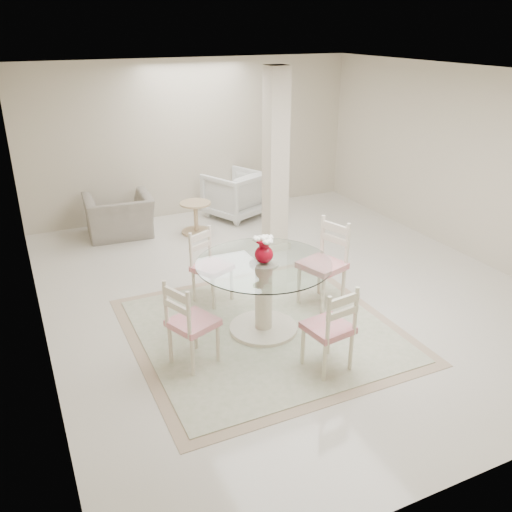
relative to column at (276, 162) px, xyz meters
name	(u,v)px	position (x,y,z in m)	size (l,w,h in m)	color
ground	(285,287)	(-0.50, -1.30, -1.35)	(7.00, 7.00, 0.00)	silver
room_shell	(288,148)	(-0.50, -1.30, 0.51)	(6.02, 7.02, 2.71)	beige
column	(276,162)	(0.00, 0.00, 0.00)	(0.30, 0.30, 2.70)	beige
area_rug	(263,330)	(-1.24, -2.16, -1.34)	(2.91, 2.91, 0.02)	tan
dining_table	(264,297)	(-1.24, -2.16, -0.92)	(1.47, 1.47, 0.85)	beige
red_vase	(264,249)	(-1.23, -2.16, -0.35)	(0.24, 0.22, 0.31)	#A50518
dining_chair_east	(327,257)	(-0.25, -1.88, -0.73)	(0.59, 0.59, 1.18)	beige
dining_chair_north	(208,261)	(-1.53, -1.19, -0.82)	(0.54, 0.54, 1.02)	beige
dining_chair_west	(188,318)	(-2.21, -2.45, -0.80)	(0.55, 0.55, 1.05)	beige
dining_chair_south	(333,324)	(-0.96, -3.14, -0.80)	(0.47, 0.47, 1.04)	#EDE7C3
recliner_taupe	(119,216)	(-2.06, 1.53, -1.01)	(1.04, 0.91, 0.68)	gray
armchair_white	(235,194)	(0.02, 1.62, -0.94)	(0.88, 0.90, 0.82)	white
side_table	(196,219)	(-0.89, 1.12, -1.11)	(0.51, 0.51, 0.53)	tan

